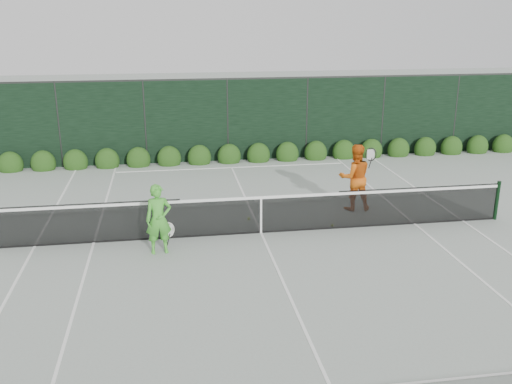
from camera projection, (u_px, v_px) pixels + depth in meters
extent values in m
plane|color=gray|center=(261.00, 233.00, 14.43)|extent=(80.00, 80.00, 0.00)
cylinder|color=black|center=(497.00, 200.00, 15.23)|extent=(0.10, 0.10, 1.07)
cube|color=black|center=(88.00, 223.00, 13.65)|extent=(4.40, 0.01, 1.02)
cube|color=black|center=(261.00, 215.00, 14.29)|extent=(4.00, 0.01, 0.96)
cube|color=black|center=(419.00, 206.00, 14.90)|extent=(4.40, 0.01, 1.02)
cube|color=white|center=(261.00, 198.00, 14.15)|extent=(12.80, 0.03, 0.07)
cube|color=black|center=(261.00, 232.00, 14.42)|extent=(12.80, 0.02, 0.04)
cube|color=white|center=(261.00, 216.00, 14.29)|extent=(0.05, 0.03, 0.91)
imported|color=green|center=(159.00, 219.00, 13.03)|extent=(0.64, 0.46, 1.64)
torus|color=white|center=(168.00, 230.00, 13.25)|extent=(0.30, 0.10, 0.30)
cylinder|color=black|center=(169.00, 240.00, 13.32)|extent=(0.10, 0.03, 0.30)
imported|color=#D55D12|center=(355.00, 177.00, 15.89)|extent=(0.94, 0.75, 1.88)
torus|color=black|center=(371.00, 154.00, 15.55)|extent=(0.30, 0.11, 0.30)
cylinder|color=black|center=(370.00, 163.00, 15.62)|extent=(0.10, 0.03, 0.30)
cube|color=white|center=(35.00, 246.00, 13.61)|extent=(0.06, 23.77, 0.01)
cube|color=white|center=(463.00, 221.00, 15.25)|extent=(0.06, 23.77, 0.01)
cube|color=white|center=(94.00, 243.00, 13.81)|extent=(0.06, 23.77, 0.01)
cube|color=white|center=(414.00, 224.00, 15.04)|extent=(0.06, 23.77, 0.01)
cube|color=white|center=(217.00, 136.00, 25.62)|extent=(11.03, 0.06, 0.01)
cube|color=white|center=(232.00, 167.00, 20.45)|extent=(8.23, 0.06, 0.01)
cube|color=white|center=(261.00, 233.00, 14.43)|extent=(0.06, 12.80, 0.01)
cube|color=black|center=(228.00, 121.00, 21.04)|extent=(32.00, 0.06, 3.00)
cube|color=#262826|center=(227.00, 79.00, 20.57)|extent=(32.00, 0.06, 0.06)
cylinder|color=#262826|center=(59.00, 126.00, 20.14)|extent=(0.08, 0.08, 3.00)
cylinder|color=#262826|center=(145.00, 123.00, 20.59)|extent=(0.08, 0.08, 3.00)
cylinder|color=#262826|center=(228.00, 121.00, 21.04)|extent=(0.08, 0.08, 3.00)
cylinder|color=#262826|center=(307.00, 118.00, 21.48)|extent=(0.08, 0.08, 3.00)
cylinder|color=#262826|center=(382.00, 116.00, 21.93)|extent=(0.08, 0.08, 3.00)
cylinder|color=#262826|center=(455.00, 114.00, 22.38)|extent=(0.08, 0.08, 3.00)
ellipsoid|color=#1A3B10|center=(11.00, 165.00, 19.94)|extent=(0.86, 0.65, 0.94)
ellipsoid|color=#1A3B10|center=(43.00, 163.00, 20.10)|extent=(0.86, 0.65, 0.94)
ellipsoid|color=#1A3B10|center=(76.00, 162.00, 20.27)|extent=(0.86, 0.65, 0.94)
ellipsoid|color=#1A3B10|center=(107.00, 161.00, 20.43)|extent=(0.86, 0.65, 0.94)
ellipsoid|color=#1A3B10|center=(138.00, 160.00, 20.60)|extent=(0.86, 0.65, 0.94)
ellipsoid|color=#1A3B10|center=(169.00, 159.00, 20.76)|extent=(0.86, 0.65, 0.94)
ellipsoid|color=#1A3B10|center=(199.00, 157.00, 20.93)|extent=(0.86, 0.65, 0.94)
ellipsoid|color=#1A3B10|center=(229.00, 156.00, 21.09)|extent=(0.86, 0.65, 0.94)
ellipsoid|color=#1A3B10|center=(258.00, 155.00, 21.25)|extent=(0.86, 0.65, 0.94)
ellipsoid|color=#1A3B10|center=(287.00, 154.00, 21.42)|extent=(0.86, 0.65, 0.94)
ellipsoid|color=#1A3B10|center=(316.00, 153.00, 21.58)|extent=(0.86, 0.65, 0.94)
ellipsoid|color=#1A3B10|center=(344.00, 152.00, 21.75)|extent=(0.86, 0.65, 0.94)
ellipsoid|color=#1A3B10|center=(371.00, 151.00, 21.91)|extent=(0.86, 0.65, 0.94)
ellipsoid|color=#1A3B10|center=(398.00, 150.00, 22.08)|extent=(0.86, 0.65, 0.94)
ellipsoid|color=#1A3B10|center=(425.00, 149.00, 22.24)|extent=(0.86, 0.65, 0.94)
ellipsoid|color=#1A3B10|center=(451.00, 148.00, 22.40)|extent=(0.86, 0.65, 0.94)
ellipsoid|color=#1A3B10|center=(477.00, 147.00, 22.57)|extent=(0.86, 0.65, 0.94)
ellipsoid|color=#1A3B10|center=(503.00, 146.00, 22.73)|extent=(0.86, 0.65, 0.94)
sphere|color=#B2DC30|center=(162.00, 222.00, 15.07)|extent=(0.07, 0.07, 0.07)
sphere|color=#B2DC30|center=(249.00, 219.00, 15.33)|extent=(0.07, 0.07, 0.07)
sphere|color=#B2DC30|center=(332.00, 225.00, 14.86)|extent=(0.07, 0.07, 0.07)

